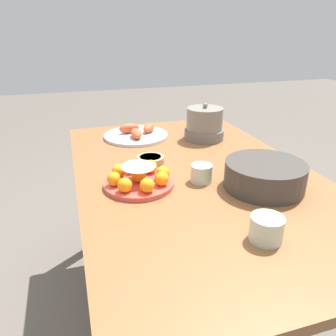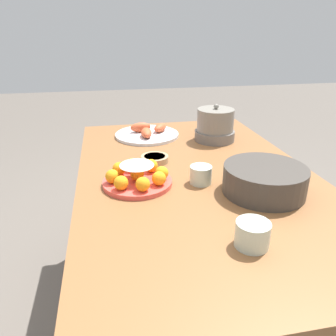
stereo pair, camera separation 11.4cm
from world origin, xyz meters
name	(u,v)px [view 2 (the right image)]	position (x,y,z in m)	size (l,w,h in m)	color
ground_plane	(191,318)	(0.00, 0.00, 0.00)	(12.00, 12.00, 0.00)	#5B544C
dining_table	(195,195)	(0.00, 0.00, 0.63)	(1.40, 0.86, 0.73)	brown
cake_plate	(137,177)	(0.06, -0.22, 0.76)	(0.24, 0.24, 0.08)	#E04C42
serving_bowl	(264,179)	(0.19, 0.17, 0.78)	(0.26, 0.26, 0.09)	#3D3833
sauce_bowl	(155,159)	(-0.13, -0.13, 0.74)	(0.11, 0.11, 0.03)	tan
seafood_platter	(148,133)	(-0.47, -0.12, 0.74)	(0.31, 0.31, 0.06)	silver
cup_near	(201,175)	(0.08, -0.01, 0.76)	(0.08, 0.08, 0.06)	beige
cup_far	(252,234)	(0.45, 0.02, 0.76)	(0.08, 0.08, 0.07)	beige
warming_pot	(215,125)	(-0.35, 0.19, 0.80)	(0.19, 0.19, 0.17)	#66605B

